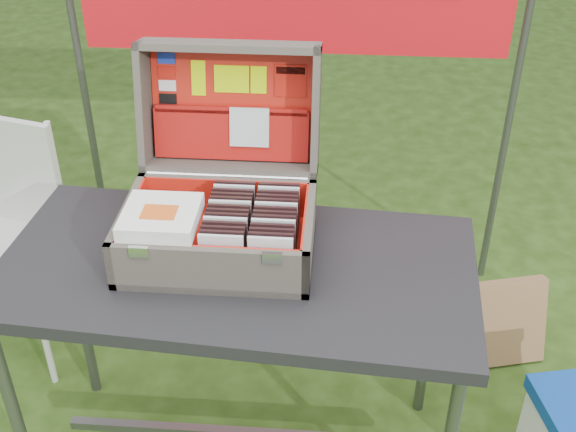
# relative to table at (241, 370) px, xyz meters

# --- Properties ---
(table) EXTENTS (1.35, 0.75, 0.82)m
(table) POSITION_rel_table_xyz_m (0.00, 0.00, 0.00)
(table) COLOR black
(table) RESTS_ON ground
(table_top) EXTENTS (1.35, 0.75, 0.04)m
(table_top) POSITION_rel_table_xyz_m (0.00, 0.00, 0.39)
(table_top) COLOR black
(table_top) RESTS_ON ground
(table_leg_fl) EXTENTS (0.04, 0.04, 0.78)m
(table_leg_fl) POSITION_rel_table_xyz_m (-0.59, -0.27, -0.02)
(table_leg_fl) COLOR #59595B
(table_leg_fl) RESTS_ON ground
(table_leg_bl) EXTENTS (0.04, 0.04, 0.78)m
(table_leg_bl) POSITION_rel_table_xyz_m (-0.59, 0.27, -0.02)
(table_leg_bl) COLOR #59595B
(table_leg_bl) RESTS_ON ground
(table_leg_br) EXTENTS (0.04, 0.04, 0.78)m
(table_leg_br) POSITION_rel_table_xyz_m (0.59, 0.27, -0.02)
(table_leg_br) COLOR #59595B
(table_leg_br) RESTS_ON ground
(suitcase) EXTENTS (0.52, 0.53, 0.49)m
(suitcase) POSITION_rel_table_xyz_m (-0.05, 0.10, 0.65)
(suitcase) COLOR #625C53
(suitcase) RESTS_ON table
(suitcase_base_bottom) EXTENTS (0.52, 0.37, 0.02)m
(suitcase_base_bottom) POSITION_rel_table_xyz_m (-0.05, 0.04, 0.42)
(suitcase_base_bottom) COLOR #625C53
(suitcase_base_bottom) RESTS_ON table_top
(suitcase_base_wall_front) EXTENTS (0.52, 0.02, 0.14)m
(suitcase_base_wall_front) POSITION_rel_table_xyz_m (-0.05, -0.13, 0.48)
(suitcase_base_wall_front) COLOR #625C53
(suitcase_base_wall_front) RESTS_ON table_top
(suitcase_base_wall_back) EXTENTS (0.52, 0.02, 0.14)m
(suitcase_base_wall_back) POSITION_rel_table_xyz_m (-0.05, 0.22, 0.48)
(suitcase_base_wall_back) COLOR #625C53
(suitcase_base_wall_back) RESTS_ON table_top
(suitcase_base_wall_left) EXTENTS (0.02, 0.37, 0.14)m
(suitcase_base_wall_left) POSITION_rel_table_xyz_m (-0.30, 0.04, 0.48)
(suitcase_base_wall_left) COLOR #625C53
(suitcase_base_wall_left) RESTS_ON table_top
(suitcase_base_wall_right) EXTENTS (0.02, 0.37, 0.14)m
(suitcase_base_wall_right) POSITION_rel_table_xyz_m (0.20, 0.04, 0.48)
(suitcase_base_wall_right) COLOR #625C53
(suitcase_base_wall_right) RESTS_ON table_top
(suitcase_liner_floor) EXTENTS (0.48, 0.33, 0.01)m
(suitcase_liner_floor) POSITION_rel_table_xyz_m (-0.05, 0.04, 0.43)
(suitcase_liner_floor) COLOR red
(suitcase_liner_floor) RESTS_ON suitcase_base_bottom
(suitcase_latch_left) EXTENTS (0.05, 0.01, 0.03)m
(suitcase_latch_left) POSITION_rel_table_xyz_m (-0.22, -0.14, 0.54)
(suitcase_latch_left) COLOR silver
(suitcase_latch_left) RESTS_ON suitcase_base_wall_front
(suitcase_latch_right) EXTENTS (0.05, 0.01, 0.03)m
(suitcase_latch_right) POSITION_rel_table_xyz_m (0.11, -0.14, 0.54)
(suitcase_latch_right) COLOR silver
(suitcase_latch_right) RESTS_ON suitcase_base_wall_front
(suitcase_hinge) EXTENTS (0.47, 0.02, 0.02)m
(suitcase_hinge) POSITION_rel_table_xyz_m (-0.05, 0.23, 0.55)
(suitcase_hinge) COLOR silver
(suitcase_hinge) RESTS_ON suitcase_base_wall_back
(suitcase_lid_back) EXTENTS (0.52, 0.10, 0.37)m
(suitcase_lid_back) POSITION_rel_table_xyz_m (-0.05, 0.40, 0.70)
(suitcase_lid_back) COLOR #625C53
(suitcase_lid_back) RESTS_ON suitcase_base_wall_back
(suitcase_lid_rim_far) EXTENTS (0.52, 0.14, 0.05)m
(suitcase_lid_rim_far) POSITION_rel_table_xyz_m (-0.05, 0.37, 0.89)
(suitcase_lid_rim_far) COLOR #625C53
(suitcase_lid_rim_far) RESTS_ON suitcase_lid_back
(suitcase_lid_rim_near) EXTENTS (0.52, 0.14, 0.05)m
(suitcase_lid_rim_near) POSITION_rel_table_xyz_m (-0.05, 0.30, 0.54)
(suitcase_lid_rim_near) COLOR #625C53
(suitcase_lid_rim_near) RESTS_ON suitcase_lid_back
(suitcase_lid_rim_left) EXTENTS (0.02, 0.21, 0.39)m
(suitcase_lid_rim_left) POSITION_rel_table_xyz_m (-0.30, 0.34, 0.72)
(suitcase_lid_rim_left) COLOR #625C53
(suitcase_lid_rim_left) RESTS_ON suitcase_lid_back
(suitcase_lid_rim_right) EXTENTS (0.02, 0.21, 0.39)m
(suitcase_lid_rim_right) POSITION_rel_table_xyz_m (0.20, 0.34, 0.72)
(suitcase_lid_rim_right) COLOR #625C53
(suitcase_lid_rim_right) RESTS_ON suitcase_lid_back
(suitcase_lid_liner) EXTENTS (0.48, 0.07, 0.32)m
(suitcase_lid_liner) POSITION_rel_table_xyz_m (-0.05, 0.38, 0.71)
(suitcase_lid_liner) COLOR red
(suitcase_lid_liner) RESTS_ON suitcase_lid_back
(suitcase_liner_wall_front) EXTENTS (0.48, 0.01, 0.12)m
(suitcase_liner_wall_front) POSITION_rel_table_xyz_m (-0.05, -0.12, 0.49)
(suitcase_liner_wall_front) COLOR red
(suitcase_liner_wall_front) RESTS_ON suitcase_base_bottom
(suitcase_liner_wall_back) EXTENTS (0.48, 0.01, 0.12)m
(suitcase_liner_wall_back) POSITION_rel_table_xyz_m (-0.05, 0.21, 0.49)
(suitcase_liner_wall_back) COLOR red
(suitcase_liner_wall_back) RESTS_ON suitcase_base_bottom
(suitcase_liner_wall_left) EXTENTS (0.01, 0.33, 0.12)m
(suitcase_liner_wall_left) POSITION_rel_table_xyz_m (-0.29, 0.04, 0.49)
(suitcase_liner_wall_left) COLOR red
(suitcase_liner_wall_left) RESTS_ON suitcase_base_bottom
(suitcase_liner_wall_right) EXTENTS (0.01, 0.33, 0.12)m
(suitcase_liner_wall_right) POSITION_rel_table_xyz_m (0.18, 0.04, 0.49)
(suitcase_liner_wall_right) COLOR red
(suitcase_liner_wall_right) RESTS_ON suitcase_base_bottom
(suitcase_lid_pocket) EXTENTS (0.46, 0.06, 0.15)m
(suitcase_lid_pocket) POSITION_rel_table_xyz_m (-0.05, 0.35, 0.63)
(suitcase_lid_pocket) COLOR #A4130F
(suitcase_lid_pocket) RESTS_ON suitcase_lid_liner
(suitcase_pocket_edge) EXTENTS (0.45, 0.02, 0.02)m
(suitcase_pocket_edge) POSITION_rel_table_xyz_m (-0.05, 0.36, 0.70)
(suitcase_pocket_edge) COLOR #A4130F
(suitcase_pocket_edge) RESTS_ON suitcase_lid_pocket
(suitcase_pocket_cd) EXTENTS (0.12, 0.03, 0.12)m
(suitcase_pocket_cd) POSITION_rel_table_xyz_m (0.00, 0.33, 0.66)
(suitcase_pocket_cd) COLOR silver
(suitcase_pocket_cd) RESTS_ON suitcase_lid_pocket
(lid_sticker_cc_a) EXTENTS (0.05, 0.01, 0.03)m
(lid_sticker_cc_a) POSITION_rel_table_xyz_m (-0.24, 0.40, 0.84)
(lid_sticker_cc_a) COLOR #1933B2
(lid_sticker_cc_a) RESTS_ON suitcase_lid_liner
(lid_sticker_cc_b) EXTENTS (0.05, 0.01, 0.03)m
(lid_sticker_cc_b) POSITION_rel_table_xyz_m (-0.24, 0.40, 0.80)
(lid_sticker_cc_b) COLOR red
(lid_sticker_cc_b) RESTS_ON suitcase_lid_liner
(lid_sticker_cc_c) EXTENTS (0.05, 0.01, 0.03)m
(lid_sticker_cc_c) POSITION_rel_table_xyz_m (-0.24, 0.39, 0.76)
(lid_sticker_cc_c) COLOR white
(lid_sticker_cc_c) RESTS_ON suitcase_lid_liner
(lid_sticker_cc_d) EXTENTS (0.05, 0.01, 0.03)m
(lid_sticker_cc_d) POSITION_rel_table_xyz_m (-0.24, 0.38, 0.72)
(lid_sticker_cc_d) COLOR black
(lid_sticker_cc_d) RESTS_ON suitcase_lid_liner
(lid_card_neon_tall) EXTENTS (0.04, 0.02, 0.10)m
(lid_card_neon_tall) POSITION_rel_table_xyz_m (-0.15, 0.39, 0.78)
(lid_card_neon_tall) COLOR #C8F201
(lid_card_neon_tall) RESTS_ON suitcase_lid_liner
(lid_card_neon_main) EXTENTS (0.10, 0.02, 0.08)m
(lid_card_neon_main) POSITION_rel_table_xyz_m (-0.05, 0.39, 0.78)
(lid_card_neon_main) COLOR #C8F201
(lid_card_neon_main) RESTS_ON suitcase_lid_liner
(lid_card_neon_small) EXTENTS (0.05, 0.02, 0.08)m
(lid_card_neon_small) POSITION_rel_table_xyz_m (0.03, 0.39, 0.78)
(lid_card_neon_small) COLOR #C8F201
(lid_card_neon_small) RESTS_ON suitcase_lid_liner
(lid_sticker_band) EXTENTS (0.09, 0.02, 0.09)m
(lid_sticker_band) POSITION_rel_table_xyz_m (0.12, 0.39, 0.78)
(lid_sticker_band) COLOR red
(lid_sticker_band) RESTS_ON suitcase_lid_liner
(lid_sticker_band_bar) EXTENTS (0.08, 0.01, 0.02)m
(lid_sticker_band_bar) POSITION_rel_table_xyz_m (0.12, 0.40, 0.81)
(lid_sticker_band_bar) COLOR black
(lid_sticker_band_bar) RESTS_ON suitcase_lid_liner
(cd_left_0) EXTENTS (0.12, 0.01, 0.13)m
(cd_left_0) POSITION_rel_table_xyz_m (-0.02, -0.10, 0.50)
(cd_left_0) COLOR silver
(cd_left_0) RESTS_ON suitcase_liner_floor
(cd_left_1) EXTENTS (0.12, 0.01, 0.13)m
(cd_left_1) POSITION_rel_table_xyz_m (-0.02, -0.08, 0.50)
(cd_left_1) COLOR black
(cd_left_1) RESTS_ON suitcase_liner_floor
(cd_left_2) EXTENTS (0.12, 0.01, 0.13)m
(cd_left_2) POSITION_rel_table_xyz_m (-0.02, -0.06, 0.50)
(cd_left_2) COLOR black
(cd_left_2) RESTS_ON suitcase_liner_floor
(cd_left_3) EXTENTS (0.12, 0.01, 0.13)m
(cd_left_3) POSITION_rel_table_xyz_m (-0.02, -0.04, 0.50)
(cd_left_3) COLOR black
(cd_left_3) RESTS_ON suitcase_liner_floor
(cd_left_4) EXTENTS (0.12, 0.01, 0.13)m
(cd_left_4) POSITION_rel_table_xyz_m (-0.02, -0.02, 0.50)
(cd_left_4) COLOR silver
(cd_left_4) RESTS_ON suitcase_liner_floor
(cd_left_5) EXTENTS (0.12, 0.01, 0.13)m
(cd_left_5) POSITION_rel_table_xyz_m (-0.02, 0.01, 0.50)
(cd_left_5) COLOR black
(cd_left_5) RESTS_ON suitcase_liner_floor
(cd_left_6) EXTENTS (0.12, 0.01, 0.13)m
(cd_left_6) POSITION_rel_table_xyz_m (-0.02, 0.03, 0.50)
(cd_left_6) COLOR black
(cd_left_6) RESTS_ON suitcase_liner_floor
(cd_left_7) EXTENTS (0.12, 0.01, 0.13)m
(cd_left_7) POSITION_rel_table_xyz_m (-0.02, 0.05, 0.50)
(cd_left_7) COLOR black
(cd_left_7) RESTS_ON suitcase_liner_floor
(cd_left_8) EXTENTS (0.12, 0.01, 0.13)m
(cd_left_8) POSITION_rel_table_xyz_m (-0.02, 0.07, 0.50)
(cd_left_8) COLOR silver
(cd_left_8) RESTS_ON suitcase_liner_floor
(cd_left_9) EXTENTS (0.12, 0.01, 0.13)m
(cd_left_9) POSITION_rel_table_xyz_m (-0.02, 0.09, 0.50)
(cd_left_9) COLOR black
(cd_left_9) RESTS_ON suitcase_liner_floor
(cd_left_10) EXTENTS (0.12, 0.01, 0.13)m
(cd_left_10) POSITION_rel_table_xyz_m (-0.02, 0.11, 0.50)
(cd_left_10) COLOR black
(cd_left_10) RESTS_ON suitcase_liner_floor
(cd_left_11) EXTENTS (0.12, 0.01, 0.13)m
(cd_left_11) POSITION_rel_table_xyz_m (-0.02, 0.13, 0.50)
(cd_left_11) COLOR black
(cd_left_11) RESTS_ON suitcase_liner_floor
(cd_left_12) EXTENTS (0.12, 0.01, 0.13)m
(cd_left_12) POSITION_rel_table_xyz_m (-0.02, 0.15, 0.50)
(cd_left_12) COLOR silver
(cd_left_12) RESTS_ON suitcase_liner_floor
(cd_left_13) EXTENTS (0.12, 0.01, 0.13)m
(cd_left_13) POSITION_rel_table_xyz_m (-0.02, 0.17, 0.50)
(cd_left_13) COLOR black
(cd_left_13) RESTS_ON suitcase_liner_floor
(cd_right_0) EXTENTS (0.12, 0.01, 0.13)m
(cd_right_0) POSITION_rel_table_xyz_m (0.11, -0.10, 0.50)
(cd_right_0) COLOR silver
(cd_right_0) RESTS_ON suitcase_liner_floor
(cd_right_1) EXTENTS (0.12, 0.01, 0.13)m
(cd_right_1) POSITION_rel_table_xyz_m (0.11, -0.08, 0.50)
(cd_right_1) COLOR black
(cd_right_1) RESTS_ON suitcase_liner_floor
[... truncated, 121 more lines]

